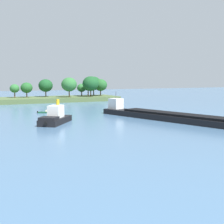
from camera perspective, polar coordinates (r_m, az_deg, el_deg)
treeline_island at (r=132.29m, az=-8.53°, el=3.46°), size 52.20×17.13×10.15m
small_motorboat at (r=89.39m, az=-11.86°, el=-0.04°), size 4.27×2.58×0.85m
cargo_barge at (r=73.91m, az=10.02°, el=-0.72°), size 16.76×40.96×5.93m
tugboat at (r=68.64m, az=-10.15°, el=-0.98°), size 9.41×10.97×5.05m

